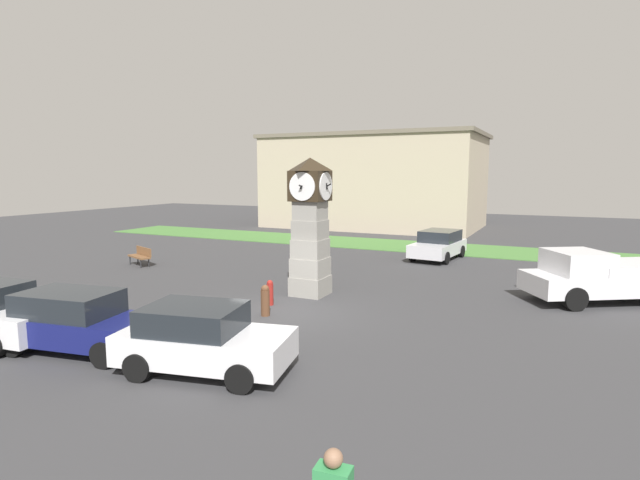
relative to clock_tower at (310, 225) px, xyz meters
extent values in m
plane|color=#38383A|center=(0.34, -2.64, -2.62)|extent=(89.62, 89.62, 0.00)
cube|color=gray|center=(0.00, 0.00, -2.27)|extent=(1.24, 1.24, 0.70)
cube|color=gray|center=(0.00, 0.00, -1.56)|extent=(1.18, 1.18, 0.70)
cube|color=gray|center=(0.00, 0.00, -0.86)|extent=(1.12, 1.12, 0.70)
cube|color=gray|center=(0.00, 0.00, -0.15)|extent=(1.06, 1.06, 0.70)
cube|color=gray|center=(0.00, 0.00, 0.55)|extent=(1.00, 1.00, 0.70)
cube|color=#2D2316|center=(0.00, 0.00, 1.45)|extent=(1.24, 1.24, 1.10)
cylinder|color=white|center=(0.00, 0.64, 1.45)|extent=(1.01, 0.04, 1.01)
cube|color=black|center=(0.00, 0.67, 1.45)|extent=(0.06, 0.19, 0.18)
cube|color=black|center=(0.00, 0.67, 1.45)|extent=(0.04, 0.35, 0.23)
cylinder|color=white|center=(0.00, -0.64, 1.45)|extent=(1.01, 0.04, 1.01)
cube|color=black|center=(0.00, -0.67, 1.45)|extent=(0.06, 0.19, 0.19)
cube|color=black|center=(0.00, -0.67, 1.45)|extent=(0.04, 0.38, 0.13)
cylinder|color=white|center=(0.64, 0.00, 1.45)|extent=(0.04, 1.01, 1.01)
cube|color=black|center=(0.67, 0.00, 1.45)|extent=(0.07, 0.06, 0.23)
cube|color=black|center=(0.67, 0.00, 1.45)|extent=(0.36, 0.04, 0.21)
cylinder|color=white|center=(-0.64, 0.00, 1.45)|extent=(0.04, 1.01, 1.01)
cube|color=black|center=(-0.67, 0.00, 1.45)|extent=(0.22, 0.06, 0.13)
cube|color=black|center=(-0.67, 0.00, 1.45)|extent=(0.32, 0.04, 0.28)
pyramid|color=#2D2316|center=(0.00, 0.00, 2.24)|extent=(1.30, 1.30, 0.48)
cylinder|color=maroon|center=(-0.59, -1.93, -2.25)|extent=(0.23, 0.23, 0.74)
sphere|color=maroon|center=(-0.59, -1.93, -1.84)|extent=(0.21, 0.21, 0.21)
cylinder|color=brown|center=(-0.05, -3.12, -2.20)|extent=(0.28, 0.28, 0.84)
sphere|color=brown|center=(-0.05, -3.12, -1.74)|extent=(0.26, 0.26, 0.26)
cylinder|color=black|center=(-4.34, -7.39, -2.30)|extent=(0.66, 0.29, 0.64)
cube|color=navy|center=(-2.63, -7.89, -2.02)|extent=(4.55, 2.40, 0.66)
cube|color=#1E2328|center=(-2.95, -7.94, -1.39)|extent=(2.61, 1.94, 0.61)
cylinder|color=black|center=(-1.44, -6.87, -2.30)|extent=(0.67, 0.32, 0.64)
cylinder|color=black|center=(-1.17, -8.47, -2.30)|extent=(0.67, 0.32, 0.64)
cylinder|color=black|center=(-4.08, -7.31, -2.30)|extent=(0.67, 0.32, 0.64)
cylinder|color=black|center=(-3.82, -8.91, -2.30)|extent=(0.67, 0.32, 0.64)
cube|color=silver|center=(1.14, -7.60, -2.01)|extent=(4.19, 2.57, 0.68)
cube|color=#1E2328|center=(0.85, -7.66, -1.37)|extent=(2.44, 2.07, 0.59)
cylinder|color=black|center=(2.15, -6.51, -2.30)|extent=(0.67, 0.34, 0.64)
cylinder|color=black|center=(2.50, -8.20, -2.30)|extent=(0.67, 0.34, 0.64)
cylinder|color=black|center=(-0.22, -6.99, -2.30)|extent=(0.67, 0.34, 0.64)
cylinder|color=black|center=(0.13, -8.69, -2.30)|extent=(0.67, 0.34, 0.64)
cube|color=silver|center=(2.60, 9.90, -2.02)|extent=(2.34, 4.37, 0.65)
cube|color=#1E2328|center=(2.63, 10.22, -1.40)|extent=(1.97, 2.48, 0.59)
cylinder|color=black|center=(3.32, 8.51, -2.30)|extent=(0.29, 0.66, 0.64)
cylinder|color=black|center=(1.57, 8.73, -2.30)|extent=(0.29, 0.66, 0.64)
cylinder|color=black|center=(3.63, 11.08, -2.30)|extent=(0.29, 0.66, 0.64)
cylinder|color=black|center=(1.88, 11.29, -2.30)|extent=(0.29, 0.66, 0.64)
cube|color=silver|center=(9.68, 3.43, -1.92)|extent=(5.31, 4.38, 0.70)
cube|color=silver|center=(8.94, 2.97, -1.17)|extent=(2.51, 2.58, 0.80)
cube|color=silver|center=(10.52, 3.96, -1.39)|extent=(3.41, 3.20, 0.36)
cylinder|color=black|center=(8.93, 1.81, -2.22)|extent=(0.83, 0.66, 0.80)
cylinder|color=black|center=(7.89, 3.48, -2.22)|extent=(0.83, 0.66, 0.80)
cylinder|color=black|center=(10.43, 5.05, -2.22)|extent=(0.83, 0.66, 0.80)
cube|color=brown|center=(-10.27, 1.62, -2.17)|extent=(1.67, 1.05, 0.08)
cube|color=brown|center=(-10.18, 1.85, -1.92)|extent=(1.51, 0.64, 0.40)
cylinder|color=#262628|center=(-10.94, 1.66, -2.39)|extent=(0.06, 0.06, 0.45)
cylinder|color=#262628|center=(-9.75, 1.20, -2.39)|extent=(0.06, 0.06, 0.45)
cylinder|color=#262628|center=(-10.79, 2.04, -2.39)|extent=(0.06, 0.06, 0.45)
cylinder|color=#262628|center=(-9.60, 1.57, -2.39)|extent=(0.06, 0.06, 0.45)
cylinder|color=gold|center=(-8.00, 15.49, -2.19)|extent=(0.14, 0.14, 0.86)
cylinder|color=gold|center=(-7.91, 15.66, -2.19)|extent=(0.14, 0.14, 0.86)
cube|color=#264CA5|center=(-7.95, 15.58, -1.44)|extent=(0.40, 0.47, 0.65)
sphere|color=beige|center=(-7.95, 15.58, -1.00)|extent=(0.23, 0.23, 0.23)
sphere|color=#8C664C|center=(6.21, -11.80, -1.13)|extent=(0.21, 0.21, 0.21)
cube|color=#B7A88E|center=(-5.97, 24.09, 1.08)|extent=(17.18, 10.09, 7.40)
cube|color=#6E6455|center=(-5.97, 24.09, 4.93)|extent=(17.69, 10.39, 0.30)
cube|color=#477A38|center=(4.09, 13.79, -2.60)|extent=(53.77, 4.91, 0.04)
camera|label=1|loc=(8.25, -16.38, 1.93)|focal=28.00mm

